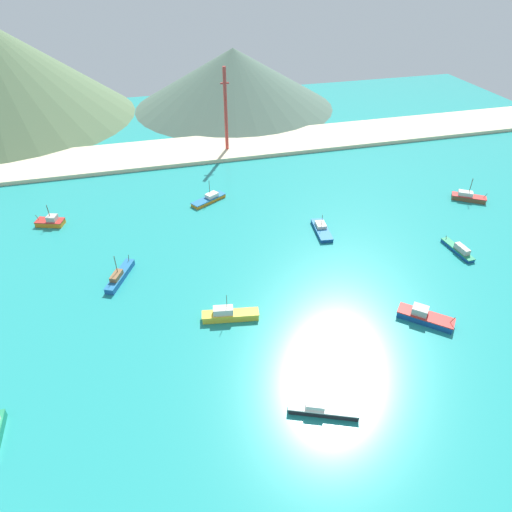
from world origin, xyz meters
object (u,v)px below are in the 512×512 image
object	(u,v)px
fishing_boat_0	(322,410)
radio_tower	(226,111)
fishing_boat_9	(322,229)
fishing_boat_2	(229,315)
fishing_boat_3	(51,222)
fishing_boat_1	(468,197)
fishing_boat_6	(209,199)
fishing_boat_5	(424,317)
fishing_boat_10	(120,276)
fishing_boat_4	(459,250)

from	to	relation	value
fishing_boat_0	radio_tower	bearing A→B (deg)	86.39
fishing_boat_0	fishing_boat_9	size ratio (longest dim) A/B	1.06
fishing_boat_2	fishing_boat_3	size ratio (longest dim) A/B	1.49
fishing_boat_0	fishing_boat_1	bearing A→B (deg)	39.94
fishing_boat_1	fishing_boat_6	world-z (taller)	fishing_boat_1
fishing_boat_3	fishing_boat_5	bearing A→B (deg)	-37.11
fishing_boat_5	radio_tower	world-z (taller)	radio_tower
fishing_boat_2	fishing_boat_10	size ratio (longest dim) A/B	1.03
fishing_boat_0	fishing_boat_9	xyz separation A→B (m)	(19.15, 49.11, -0.07)
fishing_boat_1	fishing_boat_4	size ratio (longest dim) A/B	0.92
fishing_boat_3	fishing_boat_6	world-z (taller)	fishing_boat_6
fishing_boat_2	radio_tower	bearing A→B (deg)	78.49
fishing_boat_5	fishing_boat_10	distance (m)	63.09
fishing_boat_6	radio_tower	distance (m)	37.19
fishing_boat_9	fishing_boat_5	bearing A→B (deg)	-77.94
fishing_boat_10	fishing_boat_5	bearing A→B (deg)	-26.31
fishing_boat_5	fishing_boat_6	world-z (taller)	fishing_boat_6
fishing_boat_6	radio_tower	size ratio (longest dim) A/B	0.38
fishing_boat_1	radio_tower	xyz separation A→B (m)	(-58.12, 50.11, 13.16)
fishing_boat_0	fishing_boat_1	xyz separation A→B (m)	(64.70, 54.17, 0.23)
fishing_boat_4	radio_tower	distance (m)	83.34
fishing_boat_10	radio_tower	size ratio (longest dim) A/B	0.40
fishing_boat_4	fishing_boat_10	xyz separation A→B (m)	(-76.80, 9.75, 0.09)
fishing_boat_1	fishing_boat_3	bearing A→B (deg)	172.06
fishing_boat_2	fishing_boat_5	size ratio (longest dim) A/B	1.13
fishing_boat_0	fishing_boat_5	size ratio (longest dim) A/B	1.11
fishing_boat_0	fishing_boat_3	size ratio (longest dim) A/B	1.46
fishing_boat_4	fishing_boat_9	world-z (taller)	fishing_boat_9
fishing_boat_0	radio_tower	world-z (taller)	radio_tower
radio_tower	fishing_boat_6	bearing A→B (deg)	-110.10
fishing_boat_1	fishing_boat_4	distance (m)	28.07
fishing_boat_1	fishing_boat_3	size ratio (longest dim) A/B	1.21
fishing_boat_9	fishing_boat_0	bearing A→B (deg)	-111.30
fishing_boat_3	fishing_boat_4	size ratio (longest dim) A/B	0.76
fishing_boat_0	fishing_boat_6	size ratio (longest dim) A/B	1.05
fishing_boat_10	radio_tower	xyz separation A→B (m)	(36.56, 62.01, 13.22)
fishing_boat_3	fishing_boat_10	distance (m)	32.09
fishing_boat_3	fishing_boat_10	world-z (taller)	fishing_boat_10
fishing_boat_3	fishing_boat_6	xyz separation A→B (m)	(41.28, 1.99, -0.24)
fishing_boat_0	fishing_boat_3	distance (m)	83.87
fishing_boat_9	fishing_boat_2	bearing A→B (deg)	-139.38
radio_tower	fishing_boat_4	bearing A→B (deg)	-60.72
fishing_boat_4	fishing_boat_5	distance (m)	27.23
fishing_boat_2	fishing_boat_9	distance (m)	37.99
fishing_boat_5	fishing_boat_10	xyz separation A→B (m)	(-56.55, 27.96, -0.10)
fishing_boat_0	fishing_boat_10	size ratio (longest dim) A/B	1.01
fishing_boat_2	fishing_boat_10	world-z (taller)	fishing_boat_10
fishing_boat_1	fishing_boat_5	size ratio (longest dim) A/B	0.92
fishing_boat_6	radio_tower	bearing A→B (deg)	69.90
fishing_boat_2	fishing_boat_9	size ratio (longest dim) A/B	1.08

